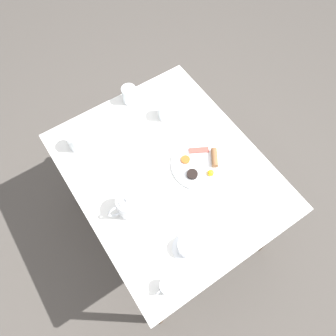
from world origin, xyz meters
name	(u,v)px	position (x,y,z in m)	size (l,w,h in m)	color
ground_plane	(168,220)	(0.00, 0.00, 0.00)	(8.00, 8.00, 0.00)	#4C4742
table	(168,177)	(0.00, 0.00, 0.66)	(0.88, 1.07, 0.74)	white
breakfast_plate	(201,164)	(-0.15, 0.07, 0.75)	(0.28, 0.28, 0.04)	white
teapot_near	(128,205)	(0.26, 0.07, 0.80)	(0.20, 0.10, 0.13)	white
teacup_with_saucer_left	(188,247)	(0.14, 0.36, 0.77)	(0.14, 0.14, 0.06)	white
water_glass_tall	(129,95)	(-0.07, -0.47, 0.79)	(0.08, 0.08, 0.10)	white
water_glass_short	(76,141)	(0.30, -0.36, 0.79)	(0.08, 0.08, 0.10)	white
wine_glass_spare	(165,111)	(-0.17, -0.27, 0.78)	(0.08, 0.08, 0.09)	white
creamer_jug	(167,287)	(0.31, 0.45, 0.77)	(0.08, 0.06, 0.06)	white
napkin_folded	(113,147)	(0.16, -0.26, 0.74)	(0.15, 0.14, 0.01)	white
fork_by_plate	(139,124)	(-0.02, -0.31, 0.74)	(0.07, 0.17, 0.00)	silver
knife_by_plate	(263,196)	(-0.29, 0.36, 0.74)	(0.21, 0.02, 0.00)	silver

